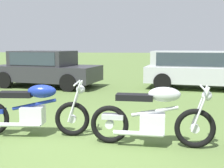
# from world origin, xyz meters

# --- Properties ---
(ground_plane) EXTENTS (120.00, 120.00, 0.00)m
(ground_plane) POSITION_xyz_m (0.00, 0.00, 0.00)
(ground_plane) COLOR #567038
(motorcycle_blue) EXTENTS (2.12, 0.64, 1.02)m
(motorcycle_blue) POSITION_xyz_m (-0.97, 0.37, 0.48)
(motorcycle_blue) COLOR black
(motorcycle_blue) RESTS_ON ground
(motorcycle_silver) EXTENTS (2.04, 0.64, 1.02)m
(motorcycle_silver) POSITION_xyz_m (1.19, 0.09, 0.49)
(motorcycle_silver) COLOR black
(motorcycle_silver) RESTS_ON ground
(car_charcoal) EXTENTS (4.38, 2.55, 1.43)m
(car_charcoal) POSITION_xyz_m (-2.93, 6.45, 0.80)
(car_charcoal) COLOR #2D2D33
(car_charcoal) RESTS_ON ground
(car_silver) EXTENTS (4.43, 2.42, 1.43)m
(car_silver) POSITION_xyz_m (2.98, 6.60, 0.83)
(car_silver) COLOR #B2B5BA
(car_silver) RESTS_ON ground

